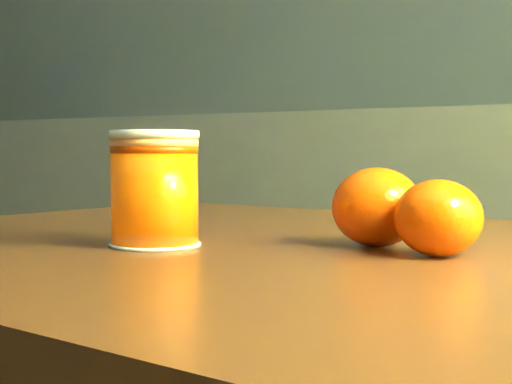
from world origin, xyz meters
The scene contains 5 objects.
kitchen_counter centered at (0.00, 1.45, 0.45)m, with size 3.15×0.60×0.90m, color #4C4D51.
table centered at (0.79, 0.08, 0.62)m, with size 1.03×0.79×0.71m.
juice_glass centered at (0.67, 0.00, 0.76)m, with size 0.08×0.08×0.10m.
orange_front centered at (0.84, 0.09, 0.75)m, with size 0.08×0.08×0.07m, color #FC5205.
orange_back centered at (0.90, 0.06, 0.74)m, with size 0.07×0.07×0.06m, color #FC5205.
Camera 1 is at (1.04, -0.48, 0.79)m, focal length 50.00 mm.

